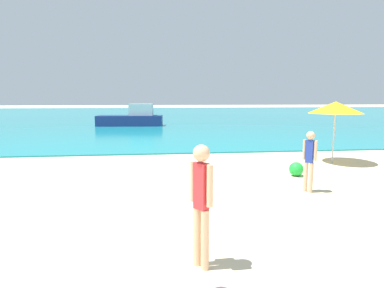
% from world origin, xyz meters
% --- Properties ---
extents(water, '(160.00, 60.00, 0.06)m').
position_xyz_m(water, '(0.00, 42.01, 0.03)').
color(water, teal).
rests_on(water, ground).
extents(person_standing, '(0.27, 0.33, 1.70)m').
position_xyz_m(person_standing, '(-0.43, 3.47, 0.97)').
color(person_standing, '#DDAD84').
rests_on(person_standing, ground).
extents(person_distant, '(0.26, 0.28, 1.51)m').
position_xyz_m(person_distant, '(2.67, 6.54, 0.86)').
color(person_distant, '#DDAD84').
rests_on(person_distant, ground).
extents(boat_near, '(5.32, 2.06, 1.77)m').
position_xyz_m(boat_near, '(-2.97, 25.00, 0.67)').
color(boat_near, navy).
rests_on(boat_near, water).
extents(beach_ball, '(0.42, 0.42, 0.42)m').
position_xyz_m(beach_ball, '(3.09, 8.07, 0.21)').
color(beach_ball, green).
rests_on(beach_ball, ground).
extents(beach_umbrella, '(1.82, 1.82, 2.17)m').
position_xyz_m(beach_umbrella, '(5.22, 9.74, 1.97)').
color(beach_umbrella, '#B7B7BC').
rests_on(beach_umbrella, ground).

